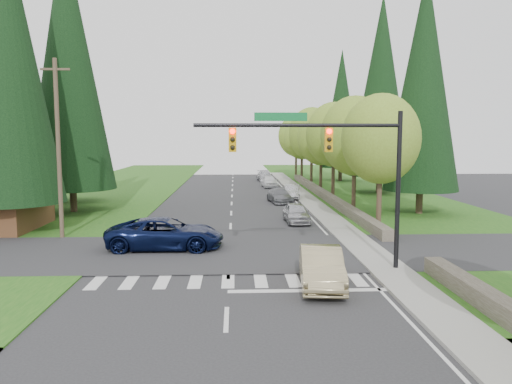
{
  "coord_description": "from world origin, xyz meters",
  "views": [
    {
      "loc": [
        0.29,
        -16.21,
        5.72
      ],
      "look_at": [
        1.41,
        10.16,
        2.8
      ],
      "focal_mm": 35.0,
      "sensor_mm": 36.0,
      "label": 1
    }
  ],
  "objects": [
    {
      "name": "parked_car_c",
      "position": [
        5.6,
        29.65,
        0.65
      ],
      "size": [
        1.74,
        4.06,
        1.3
      ],
      "primitive_type": "imported",
      "rotation": [
        0.0,
        0.0,
        -0.09
      ],
      "color": "silver",
      "rests_on": "ground"
    },
    {
      "name": "decid_tree_6",
      "position": [
        9.2,
        56.0,
        5.86
      ],
      "size": [
        5.2,
        5.2,
        8.86
      ],
      "color": "#38281C",
      "rests_on": "ground"
    },
    {
      "name": "cross_street",
      "position": [
        0.0,
        8.0,
        0.0
      ],
      "size": [
        120.0,
        8.0,
        0.1
      ],
      "primitive_type": "cube",
      "color": "#28282B",
      "rests_on": "ground"
    },
    {
      "name": "conifer_e_a",
      "position": [
        14.0,
        20.0,
        9.79
      ],
      "size": [
        5.44,
        5.44,
        17.8
      ],
      "color": "#38281C",
      "rests_on": "ground"
    },
    {
      "name": "decid_tree_4",
      "position": [
        9.3,
        42.0,
        6.06
      ],
      "size": [
        5.4,
        5.4,
        9.18
      ],
      "color": "#38281C",
      "rests_on": "ground"
    },
    {
      "name": "parked_car_e",
      "position": [
        4.2,
        48.57,
        0.65
      ],
      "size": [
        2.17,
        4.62,
        1.3
      ],
      "primitive_type": "imported",
      "rotation": [
        0.0,
        0.0,
        0.08
      ],
      "color": "#B1B2B6",
      "rests_on": "ground"
    },
    {
      "name": "decid_tree_5",
      "position": [
        9.1,
        49.0,
        5.53
      ],
      "size": [
        4.8,
        4.8,
        8.3
      ],
      "color": "#38281C",
      "rests_on": "ground"
    },
    {
      "name": "sedan_champagne",
      "position": [
        3.6,
        2.39,
        0.74
      ],
      "size": [
        1.98,
        4.62,
        1.48
      ],
      "primitive_type": "imported",
      "rotation": [
        0.0,
        0.0,
        -0.09
      ],
      "color": "tan",
      "rests_on": "ground"
    },
    {
      "name": "parked_car_b",
      "position": [
        4.2,
        26.92,
        0.61
      ],
      "size": [
        2.25,
        4.41,
        1.23
      ],
      "primitive_type": "imported",
      "rotation": [
        0.0,
        0.0,
        0.13
      ],
      "color": "slate",
      "rests_on": "ground"
    },
    {
      "name": "curb_east",
      "position": [
        6.05,
        22.0,
        0.07
      ],
      "size": [
        0.2,
        80.0,
        0.13
      ],
      "primitive_type": "cube",
      "color": "gray",
      "rests_on": "ground"
    },
    {
      "name": "decid_tree_0",
      "position": [
        9.2,
        14.0,
        5.6
      ],
      "size": [
        4.8,
        4.8,
        8.37
      ],
      "color": "#38281C",
      "rests_on": "ground"
    },
    {
      "name": "sidewalk_east",
      "position": [
        6.9,
        22.0,
        0.07
      ],
      "size": [
        1.8,
        80.0,
        0.13
      ],
      "primitive_type": "cube",
      "color": "gray",
      "rests_on": "ground"
    },
    {
      "name": "conifer_e_c",
      "position": [
        14.0,
        48.0,
        9.29
      ],
      "size": [
        5.1,
        5.1,
        16.8
      ],
      "color": "#38281C",
      "rests_on": "ground"
    },
    {
      "name": "grass_west",
      "position": [
        -13.0,
        20.0,
        0.03
      ],
      "size": [
        14.0,
        110.0,
        0.06
      ],
      "primitive_type": "cube",
      "color": "#1F5516",
      "rests_on": "ground"
    },
    {
      "name": "conifer_w_c",
      "position": [
        -12.0,
        22.0,
        11.29
      ],
      "size": [
        6.46,
        6.46,
        20.8
      ],
      "color": "#38281C",
      "rests_on": "ground"
    },
    {
      "name": "parked_car_a",
      "position": [
        4.4,
        16.67,
        0.65
      ],
      "size": [
        1.67,
        3.88,
        1.3
      ],
      "primitive_type": "imported",
      "rotation": [
        0.0,
        0.0,
        0.03
      ],
      "color": "#B0B0B5",
      "rests_on": "ground"
    },
    {
      "name": "ground",
      "position": [
        0.0,
        0.0,
        0.0
      ],
      "size": [
        120.0,
        120.0,
        0.0
      ],
      "primitive_type": "plane",
      "color": "#28282B",
      "rests_on": "ground"
    },
    {
      "name": "decid_tree_2",
      "position": [
        9.1,
        28.0,
        5.93
      ],
      "size": [
        5.0,
        5.0,
        8.82
      ],
      "color": "#38281C",
      "rests_on": "ground"
    },
    {
      "name": "conifer_w_a",
      "position": [
        -13.0,
        14.0,
        10.79
      ],
      "size": [
        6.12,
        6.12,
        19.8
      ],
      "color": "#38281C",
      "rests_on": "ground"
    },
    {
      "name": "utility_pole",
      "position": [
        -9.5,
        12.0,
        5.14
      ],
      "size": [
        1.6,
        0.24,
        10.0
      ],
      "color": "#473828",
      "rests_on": "ground"
    },
    {
      "name": "decid_tree_1",
      "position": [
        9.3,
        21.0,
        5.8
      ],
      "size": [
        5.2,
        5.2,
        8.8
      ],
      "color": "#38281C",
      "rests_on": "ground"
    },
    {
      "name": "suv_navy",
      "position": [
        -3.26,
        8.98,
        0.82
      ],
      "size": [
        5.93,
        2.8,
        1.64
      ],
      "primitive_type": "imported",
      "rotation": [
        0.0,
        0.0,
        1.56
      ],
      "color": "#0A1234",
      "rests_on": "ground"
    },
    {
      "name": "decid_tree_3",
      "position": [
        9.2,
        35.0,
        5.66
      ],
      "size": [
        5.0,
        5.0,
        8.55
      ],
      "color": "#38281C",
      "rests_on": "ground"
    },
    {
      "name": "traffic_signal",
      "position": [
        4.37,
        4.5,
        4.98
      ],
      "size": [
        8.7,
        0.37,
        6.8
      ],
      "color": "black",
      "rests_on": "ground"
    },
    {
      "name": "stone_wall_north",
      "position": [
        8.6,
        30.0,
        0.35
      ],
      "size": [
        0.7,
        40.0,
        0.7
      ],
      "primitive_type": "cube",
      "color": "#4C4438",
      "rests_on": "ground"
    },
    {
      "name": "conifer_e_b",
      "position": [
        15.0,
        34.0,
        10.79
      ],
      "size": [
        6.12,
        6.12,
        19.8
      ],
      "color": "#38281C",
      "rests_on": "ground"
    },
    {
      "name": "grass_east",
      "position": [
        13.0,
        20.0,
        0.03
      ],
      "size": [
        14.0,
        110.0,
        0.06
      ],
      "primitive_type": "cube",
      "color": "#1F5516",
      "rests_on": "ground"
    },
    {
      "name": "conifer_w_e",
      "position": [
        -14.0,
        28.0,
        10.29
      ],
      "size": [
        5.78,
        5.78,
        18.8
      ],
      "color": "#38281C",
      "rests_on": "ground"
    },
    {
      "name": "parked_car_d",
      "position": [
        4.2,
        40.2,
        0.67
      ],
      "size": [
        1.95,
        4.09,
        1.35
      ],
      "primitive_type": "imported",
      "rotation": [
        0.0,
        0.0,
        0.09
      ],
      "color": "silver",
      "rests_on": "ground"
    }
  ]
}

